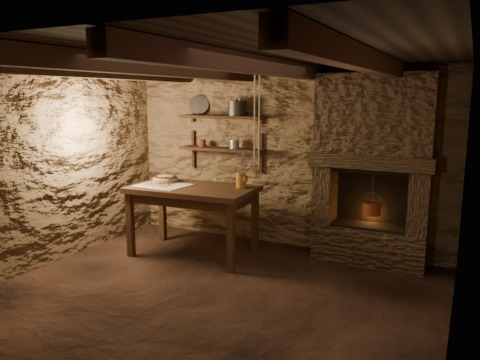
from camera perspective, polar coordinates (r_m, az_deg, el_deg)
The scene contains 25 objects.
floor at distance 4.97m, azimuth -3.79°, elevation -14.01°, with size 4.50×4.50×0.00m, color black.
back_wall at distance 6.39m, azimuth 5.16°, elevation 2.64°, with size 4.50×0.04×2.40m, color brown.
front_wall at distance 3.10m, azimuth -23.12°, elevation -6.23°, with size 4.50×0.04×2.40m, color brown.
left_wall at distance 6.06m, azimuth -22.65°, elevation 1.48°, with size 0.04×4.00×2.40m, color brown.
right_wall at distance 3.99m, azimuth 25.15°, elevation -2.85°, with size 0.04×4.00×2.40m, color brown.
ceiling at distance 4.55m, azimuth -4.15°, elevation 14.77°, with size 4.50×4.00×0.04m, color black.
beam_far_left at distance 5.46m, azimuth -18.16°, elevation 12.59°, with size 0.14×3.95×0.16m, color black.
beam_mid_left at distance 4.82m, azimuth -9.41°, elevation 13.34°, with size 0.14×3.95×0.16m, color black.
beam_mid_right at distance 4.31m, azimuth 1.77°, elevation 13.85°, with size 0.14×3.95×0.16m, color black.
beam_far_right at distance 4.00m, azimuth 15.30°, elevation 13.80°, with size 0.14×3.95×0.16m, color black.
shelf_lower at distance 6.59m, azimuth -2.24°, elevation 3.78°, with size 1.25×0.30×0.04m, color black.
shelf_upper at distance 6.56m, azimuth -2.27°, elevation 7.69°, with size 1.25×0.30×0.04m, color black.
hearth at distance 5.83m, azimuth 15.84°, elevation 1.82°, with size 1.43×0.51×2.30m.
work_table at distance 6.06m, azimuth -5.73°, elevation -4.68°, with size 1.62×0.97×0.90m.
linen_cloth at distance 6.09m, azimuth -9.31°, elevation -0.64°, with size 0.62×0.50×0.01m, color beige.
pewter_cutlery_row at distance 6.07m, azimuth -9.42°, elevation -0.58°, with size 0.52×0.20×0.01m, color gray, non-canonical shape.
drinking_glasses at distance 6.17m, azimuth -8.52°, elevation -0.07°, with size 0.20×0.06×0.08m, color silver, non-canonical shape.
stoneware_jug at distance 5.84m, azimuth 0.14°, elevation 0.87°, with size 0.15×0.14×0.44m.
wooden_bowl at distance 6.33m, azimuth -9.06°, elevation 0.11°, with size 0.34×0.34×0.12m, color #9B6A43.
iron_stockpot at distance 6.44m, azimuth -0.39°, elevation 8.64°, with size 0.24×0.24×0.18m, color #2E2C29.
tin_pan at distance 6.85m, azimuth -5.02°, elevation 9.12°, with size 0.28×0.28×0.04m, color #A3A29D.
small_kettle at distance 6.49m, azimuth -0.70°, elevation 4.40°, with size 0.18×0.13×0.19m, color #A3A29D, non-canonical shape.
rusty_tin at distance 6.74m, azimuth -4.61°, elevation 4.49°, with size 0.10×0.10×0.10m, color maroon.
red_pot at distance 5.87m, azimuth 15.77°, elevation -3.29°, with size 0.26×0.26×0.54m.
hanging_ropes at distance 5.45m, azimuth 2.07°, elevation 7.71°, with size 0.08×0.08×1.20m, color beige, non-canonical shape.
Camera 1 is at (2.30, -3.90, 2.03)m, focal length 35.00 mm.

